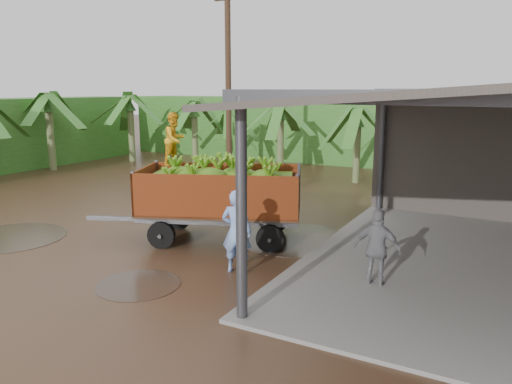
# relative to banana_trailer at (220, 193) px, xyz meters

# --- Properties ---
(ground) EXTENTS (100.00, 100.00, 0.00)m
(ground) POSITION_rel_banana_trailer_xyz_m (-2.31, -0.29, -1.31)
(ground) COLOR black
(ground) RESTS_ON ground
(hedge_north) EXTENTS (22.00, 3.00, 3.60)m
(hedge_north) POSITION_rel_banana_trailer_xyz_m (-4.31, 15.71, 0.49)
(hedge_north) COLOR #2D661E
(hedge_north) RESTS_ON ground
(banana_trailer) EXTENTS (5.97, 3.56, 3.47)m
(banana_trailer) POSITION_rel_banana_trailer_xyz_m (0.00, 0.00, 0.00)
(banana_trailer) COLOR #973A15
(banana_trailer) RESTS_ON ground
(man_blue) EXTENTS (0.78, 0.60, 1.93)m
(man_blue) POSITION_rel_banana_trailer_xyz_m (1.68, -1.93, -0.35)
(man_blue) COLOR #789ADA
(man_blue) RESTS_ON ground
(man_grey) EXTENTS (1.00, 0.43, 1.70)m
(man_grey) POSITION_rel_banana_trailer_xyz_m (4.72, -1.32, -0.46)
(man_grey) COLOR gray
(man_grey) RESTS_ON ground
(utility_pole) EXTENTS (1.20, 0.24, 8.20)m
(utility_pole) POSITION_rel_banana_trailer_xyz_m (-3.76, 6.66, 2.85)
(utility_pole) COLOR #47301E
(utility_pole) RESTS_ON ground
(banana_plants) EXTENTS (24.61, 19.51, 4.10)m
(banana_plants) POSITION_rel_banana_trailer_xyz_m (-8.49, 5.85, 0.52)
(banana_plants) COLOR #2D661E
(banana_plants) RESTS_ON ground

